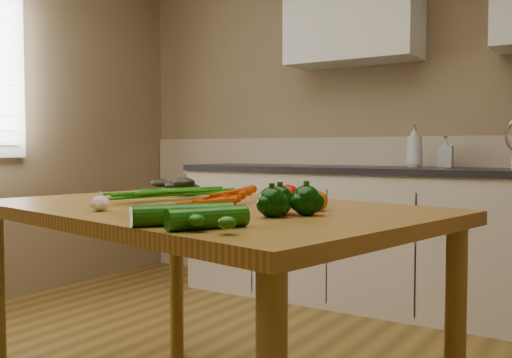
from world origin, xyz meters
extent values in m
cube|color=#8A7353|center=(0.00, 2.51, 1.30)|extent=(4.00, 0.02, 2.60)
cube|color=#C7AF95|center=(0.00, 2.48, 0.55)|extent=(3.98, 0.03, 1.10)
cube|color=beige|center=(0.20, 2.19, 0.43)|extent=(2.80, 0.60, 0.86)
cube|color=#252529|center=(0.20, 2.19, 0.88)|extent=(2.84, 0.64, 0.04)
cube|color=silver|center=(-0.10, 2.32, 1.95)|extent=(0.90, 0.35, 0.70)
cube|color=#A77730|center=(0.26, 0.21, 0.80)|extent=(1.70, 1.27, 0.04)
cylinder|color=olive|center=(-0.34, 0.77, 0.39)|extent=(0.07, 0.07, 0.78)
cylinder|color=olive|center=(1.03, 0.49, 0.39)|extent=(0.07, 0.07, 0.78)
imported|color=silver|center=(0.36, 2.24, 1.04)|extent=(0.11, 0.11, 0.27)
imported|color=silver|center=(0.52, 2.34, 1.00)|extent=(0.10, 0.10, 0.20)
ellipsoid|color=silver|center=(0.10, -0.11, 0.85)|extent=(0.06, 0.06, 0.05)
sphere|color=black|center=(0.61, 0.12, 0.86)|extent=(0.08, 0.08, 0.08)
sphere|color=black|center=(0.70, 0.13, 0.87)|extent=(0.09, 0.09, 0.09)
sphere|color=black|center=(0.63, 0.04, 0.86)|extent=(0.08, 0.08, 0.08)
ellipsoid|color=#970D02|center=(0.51, 0.36, 0.86)|extent=(0.08, 0.08, 0.07)
ellipsoid|color=#B84A04|center=(0.63, 0.32, 0.85)|extent=(0.06, 0.06, 0.06)
ellipsoid|color=#B84A04|center=(0.67, 0.25, 0.85)|extent=(0.07, 0.07, 0.06)
cylinder|color=#0F4807|center=(0.63, -0.25, 0.85)|extent=(0.14, 0.21, 0.05)
cylinder|color=#0F4807|center=(0.53, -0.22, 0.85)|extent=(0.20, 0.24, 0.05)
camera|label=1|loc=(1.46, -1.33, 1.01)|focal=40.00mm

